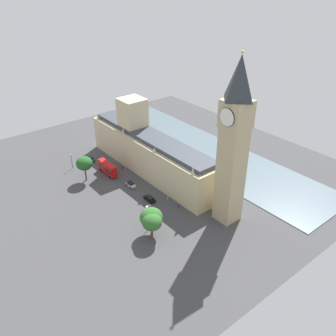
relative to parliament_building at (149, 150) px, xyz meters
The scene contains 18 objects.
ground_plane 8.87m from the parliament_building, 41.75° to the left, with size 136.50×136.50×0.00m, color #424244.
river_thames 29.56m from the parliament_building, behind, with size 29.91×122.85×0.25m, color slate.
parliament_building is the anchor object (origin of this frame).
clock_tower 45.61m from the parliament_building, 90.51° to the left, with size 7.60×7.60×52.66m.
car_dark_green_by_river_gate 26.73m from the parliament_building, 54.78° to the right, with size 2.06×4.49×1.74m.
double_decker_bus_corner 17.41m from the parliament_building, 25.80° to the right, with size 2.69×10.51×4.75m.
car_silver_opposite_hall 16.32m from the parliament_building, 25.51° to the left, with size 1.95×4.51×1.74m.
car_black_kerbside 23.69m from the parliament_building, 54.03° to the left, with size 1.98×4.79×1.74m.
car_white_far_end 29.77m from the parliament_building, 55.14° to the left, with size 2.26×4.79×1.74m.
pedestrian_trailing 13.25m from the parliament_building, 37.75° to the right, with size 0.70×0.64×1.69m.
pedestrian_near_tower 29.53m from the parliament_building, 73.57° to the left, with size 0.56×0.64×1.57m.
pedestrian_leading 24.21m from the parliament_building, 69.97° to the left, with size 0.54×0.43×1.51m.
plane_tree_midblock 41.79m from the parliament_building, 54.69° to the left, with size 5.65×5.65×8.59m.
plane_tree_under_trees 40.23m from the parliament_building, 54.67° to the left, with size 6.88×6.88×9.11m.
plane_tree_slot_10 42.52m from the parliament_building, 54.90° to the left, with size 6.00×6.00×8.82m.
plane_tree_slot_11 25.11m from the parliament_building, 19.01° to the right, with size 6.12×6.12×9.86m.
street_lamp_slot_12 38.40m from the parliament_building, 53.00° to the left, with size 0.56×0.56×7.02m.
street_lamp_slot_13 31.20m from the parliament_building, 40.40° to the right, with size 0.56×0.56×6.42m.
Camera 1 is at (71.52, 100.98, 71.46)m, focal length 38.60 mm.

